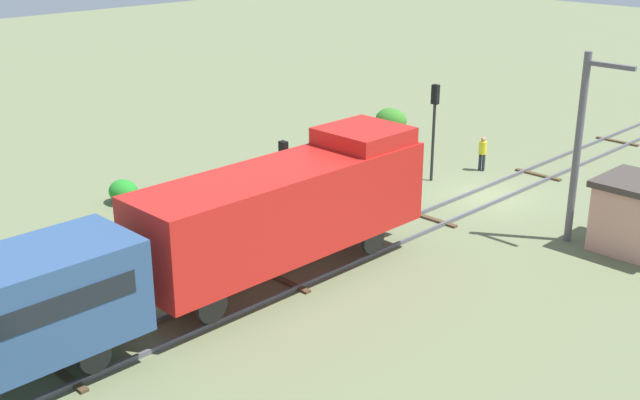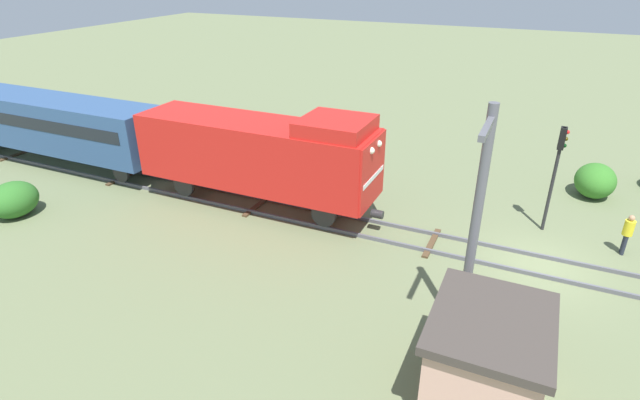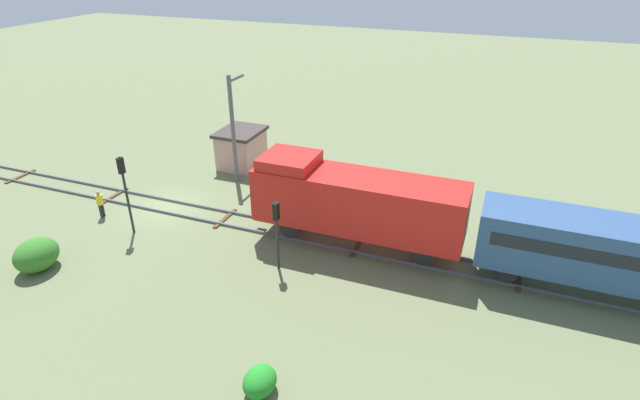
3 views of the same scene
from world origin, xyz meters
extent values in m
plane|color=#66704C|center=(0.00, 0.00, 0.00)|extent=(149.04, 149.04, 0.00)
cube|color=#595960|center=(-0.72, 0.00, 0.08)|extent=(0.10, 99.36, 0.16)
cube|color=#595960|center=(0.72, 0.00, 0.08)|extent=(0.10, 99.36, 0.16)
cube|color=#4C3823|center=(0.00, -12.42, 0.04)|extent=(2.40, 0.24, 0.09)
cube|color=#4C3823|center=(0.00, -4.14, 0.04)|extent=(2.40, 0.24, 0.09)
cube|color=#4C3823|center=(0.00, 4.14, 0.04)|extent=(2.40, 0.24, 0.09)
cube|color=#4C3823|center=(0.00, 12.42, 0.04)|extent=(2.40, 0.24, 0.09)
cube|color=#4C3823|center=(0.00, 20.70, 0.04)|extent=(2.40, 0.24, 0.09)
cube|color=red|center=(0.00, 12.38, 2.71)|extent=(2.90, 11.00, 2.90)
cube|color=red|center=(0.00, 8.48, 4.46)|extent=(2.75, 2.80, 0.60)
cube|color=red|center=(0.00, 6.83, 2.71)|extent=(2.84, 0.10, 2.84)
cube|color=white|center=(0.00, 6.79, 2.51)|extent=(2.46, 0.06, 0.20)
sphere|color=white|center=(-0.45, 6.78, 3.81)|extent=(0.28, 0.28, 0.28)
sphere|color=white|center=(0.45, 6.78, 3.81)|extent=(0.28, 0.28, 0.28)
cylinder|color=#262628|center=(0.00, 6.53, 0.86)|extent=(0.36, 0.50, 0.36)
cylinder|color=#262628|center=(-0.72, 8.68, 0.71)|extent=(0.18, 1.10, 1.10)
cylinder|color=#262628|center=(0.72, 8.68, 0.71)|extent=(0.18, 1.10, 1.10)
cylinder|color=#262628|center=(-0.72, 16.08, 0.71)|extent=(0.18, 1.10, 1.10)
cylinder|color=#262628|center=(0.72, 16.08, 0.71)|extent=(0.18, 1.10, 1.10)
cylinder|color=#262628|center=(-0.72, 20.08, 0.64)|extent=(0.16, 0.96, 0.96)
cylinder|color=#262628|center=(0.72, 20.08, 0.64)|extent=(0.16, 0.96, 0.96)
cylinder|color=#262628|center=(3.20, 0.07, 2.29)|extent=(0.14, 0.14, 4.59)
cube|color=black|center=(3.20, 0.07, 4.14)|extent=(0.32, 0.24, 0.90)
sphere|color=red|center=(3.20, -0.07, 4.41)|extent=(0.16, 0.16, 0.16)
sphere|color=#3C3306|center=(3.20, -0.07, 4.13)|extent=(0.16, 0.16, 0.16)
sphere|color=black|center=(3.20, -0.07, 3.85)|extent=(0.16, 0.16, 0.16)
cylinder|color=#262628|center=(3.40, 9.29, 1.86)|extent=(0.14, 0.14, 3.73)
cube|color=black|center=(3.40, 9.29, 3.28)|extent=(0.32, 0.24, 0.90)
sphere|color=#390606|center=(3.40, 9.15, 3.55)|extent=(0.16, 0.16, 0.16)
sphere|color=#3C3306|center=(3.40, 9.15, 3.27)|extent=(0.16, 0.16, 0.16)
sphere|color=green|center=(3.40, 9.15, 2.99)|extent=(0.16, 0.16, 0.16)
cylinder|color=#262B38|center=(2.30, -2.89, 0.42)|extent=(0.15, 0.15, 0.85)
cylinder|color=#262B38|center=(2.50, -2.89, 0.42)|extent=(0.15, 0.15, 0.85)
cylinder|color=yellow|center=(2.40, -2.89, 1.16)|extent=(0.38, 0.38, 0.62)
sphere|color=tan|center=(2.40, -2.89, 1.58)|extent=(0.23, 0.23, 0.23)
cylinder|color=#595960|center=(-5.00, 2.12, 3.66)|extent=(0.28, 0.28, 7.32)
cube|color=#595960|center=(-5.90, 2.12, 6.92)|extent=(1.80, 0.16, 0.16)
cube|color=#D19E8C|center=(-7.50, 1.16, 1.25)|extent=(3.20, 2.60, 2.50)
cube|color=#3F3833|center=(-7.50, 1.16, 2.62)|extent=(3.50, 2.90, 0.24)
cube|color=#2D2319|center=(-7.50, -0.16, 0.95)|extent=(0.80, 0.06, 1.90)
ellipsoid|color=#238826|center=(10.76, 12.04, 0.53)|extent=(1.45, 1.18, 1.05)
ellipsoid|color=#347526|center=(7.81, -1.97, 0.83)|extent=(2.28, 1.86, 1.66)
ellipsoid|color=#2D6B26|center=(-5.34, 21.89, 0.80)|extent=(2.20, 1.80, 1.60)
camera|label=1|loc=(-18.53, 29.15, 12.15)|focal=45.00mm
camera|label=2|loc=(-17.94, 1.00, 10.56)|focal=28.00mm
camera|label=3|loc=(22.13, 18.80, 14.72)|focal=28.00mm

